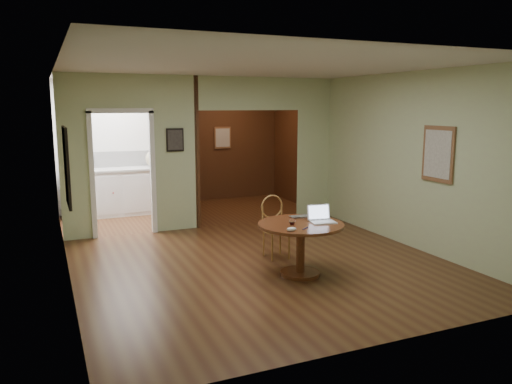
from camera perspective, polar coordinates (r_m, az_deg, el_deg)
name	(u,v)px	position (r m, az deg, el deg)	size (l,w,h in m)	color
floor	(266,266)	(6.94, 1.10, -8.48)	(5.00, 5.00, 0.00)	#452413
room_shell	(174,155)	(9.42, -9.34, 4.25)	(5.20, 7.50, 5.00)	silver
dining_table	(301,237)	(6.48, 5.12, -5.13)	(1.11, 1.11, 0.69)	brown
chair	(275,223)	(7.25, 2.13, -3.56)	(0.40, 0.40, 0.91)	#A66F3A
open_laptop	(321,217)	(6.54, 7.44, -2.87)	(0.34, 0.31, 0.22)	white
closed_laptop	(303,217)	(6.74, 5.34, -2.88)	(0.32, 0.20, 0.02)	#ABABAF
mouse	(292,229)	(6.03, 4.08, -4.26)	(0.12, 0.07, 0.05)	white
wine_glass	(292,221)	(6.35, 4.15, -3.35)	(0.08, 0.08, 0.09)	white
pen	(305,228)	(6.17, 5.66, -4.15)	(0.01, 0.01, 0.14)	#0B1453
kitchen_cabinet	(119,192)	(10.43, -15.39, 0.05)	(2.06, 0.60, 0.94)	white
grocery_bag	(154,159)	(10.47, -11.59, 3.75)	(0.34, 0.29, 0.34)	beige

